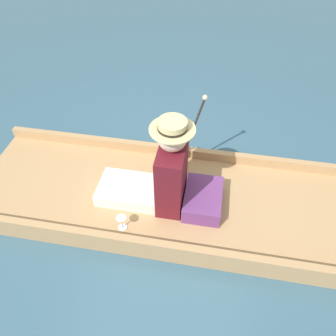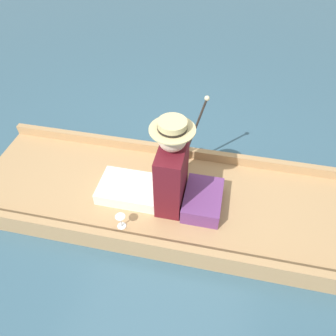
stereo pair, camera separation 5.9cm
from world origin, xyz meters
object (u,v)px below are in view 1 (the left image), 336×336
object	(u,v)px
teddy_bear	(168,154)
wine_glass	(122,220)
walking_cane	(195,125)
seated_person	(161,174)

from	to	relation	value
teddy_bear	wine_glass	xyz separation A→B (m)	(-0.72, 0.24, -0.09)
wine_glass	walking_cane	xyz separation A→B (m)	(0.85, -0.45, 0.35)
walking_cane	seated_person	bearing A→B (deg)	157.77
seated_person	teddy_bear	xyz separation A→B (m)	(0.37, 0.01, -0.13)
teddy_bear	wine_glass	distance (m)	0.76
seated_person	wine_glass	size ratio (longest dim) A/B	6.48
teddy_bear	wine_glass	size ratio (longest dim) A/B	3.05
seated_person	teddy_bear	size ratio (longest dim) A/B	2.13
seated_person	walking_cane	size ratio (longest dim) A/B	1.12
teddy_bear	walking_cane	size ratio (longest dim) A/B	0.53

